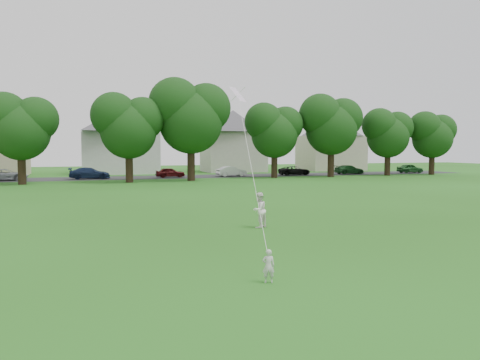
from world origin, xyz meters
name	(u,v)px	position (x,y,z in m)	size (l,w,h in m)	color
ground	(240,261)	(0.00, 0.00, 0.00)	(160.00, 160.00, 0.00)	#205012
street	(127,178)	(0.00, 42.00, 0.01)	(90.00, 7.00, 0.01)	#2D2D30
toddler	(268,266)	(-0.04, -2.38, 0.43)	(0.31, 0.20, 0.86)	silver
older_boy	(259,210)	(2.61, 5.38, 0.76)	(0.74, 0.57, 1.51)	white
kite	(248,151)	(1.23, 2.82, 3.27)	(1.81, 5.74, 11.94)	white
tree_row	(150,121)	(1.97, 36.20, 6.22)	(81.75, 8.67, 10.93)	black
parked_cars	(163,172)	(4.07, 41.00, 0.61)	(71.72, 2.09, 1.27)	black
house_row	(125,135)	(0.67, 52.00, 5.15)	(76.36, 14.21, 10.51)	silver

